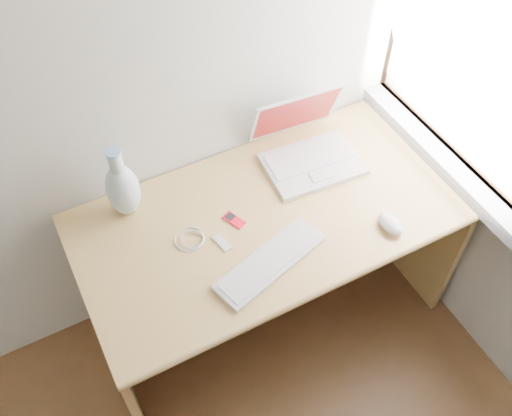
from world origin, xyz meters
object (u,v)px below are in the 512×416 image
laptop (307,148)px  vase (123,188)px  desk (260,231)px  external_keyboard (270,262)px

laptop → vase: size_ratio=1.25×
desk → vase: bearing=160.4°
desk → external_keyboard: size_ratio=3.27×
desk → laptop: laptop is taller
laptop → desk: bearing=-155.6°
external_keyboard → vase: vase is taller
laptop → external_keyboard: size_ratio=0.87×
laptop → vase: (-0.72, 0.07, 0.07)m
desk → external_keyboard: 0.38m
desk → external_keyboard: bearing=-112.2°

